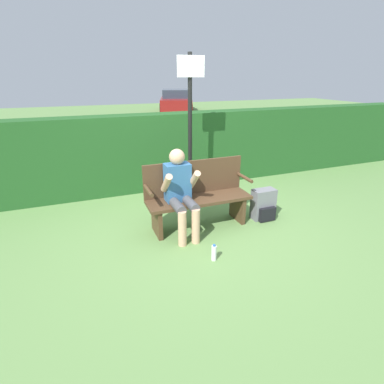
% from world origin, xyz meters
% --- Properties ---
extents(ground_plane, '(40.00, 40.00, 0.00)m').
position_xyz_m(ground_plane, '(0.00, 0.00, 0.00)').
color(ground_plane, '#668E4C').
extents(hedge_back, '(12.00, 0.47, 1.43)m').
position_xyz_m(hedge_back, '(0.00, 1.86, 0.71)').
color(hedge_back, '#235623').
rests_on(hedge_back, ground).
extents(park_bench, '(1.51, 0.45, 0.96)m').
position_xyz_m(park_bench, '(0.00, 0.07, 0.47)').
color(park_bench, '#513823').
rests_on(park_bench, ground).
extents(person_seated, '(0.48, 0.62, 1.18)m').
position_xyz_m(person_seated, '(-0.31, -0.07, 0.65)').
color(person_seated, '#336699').
rests_on(person_seated, ground).
extents(backpack, '(0.35, 0.26, 0.47)m').
position_xyz_m(backpack, '(1.03, -0.11, 0.22)').
color(backpack, slate).
rests_on(backpack, ground).
extents(water_bottle, '(0.06, 0.06, 0.21)m').
position_xyz_m(water_bottle, '(-0.16, -0.87, 0.10)').
color(water_bottle, white).
rests_on(water_bottle, ground).
extents(signpost, '(0.45, 0.09, 2.43)m').
position_xyz_m(signpost, '(0.29, 1.11, 1.44)').
color(signpost, black).
rests_on(signpost, ground).
extents(parked_car, '(2.99, 4.73, 1.29)m').
position_xyz_m(parked_car, '(4.26, 13.96, 0.62)').
color(parked_car, maroon).
rests_on(parked_car, ground).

